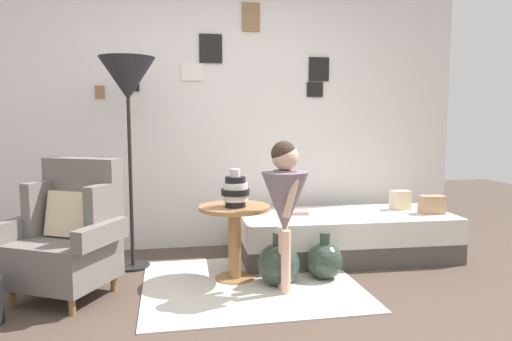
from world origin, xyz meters
name	(u,v)px	position (x,y,z in m)	size (l,w,h in m)	color
ground_plane	(261,329)	(0.00, 0.00, 0.00)	(12.00, 12.00, 0.00)	#4C3D33
gallery_wall	(222,114)	(0.00, 1.95, 1.30)	(4.80, 0.12, 2.60)	silver
rug	(251,284)	(0.07, 0.74, 0.01)	(1.60, 1.38, 0.01)	silver
armchair	(70,235)	(-1.22, 0.79, 0.44)	(0.90, 0.83, 0.97)	olive
daybed	(345,235)	(1.05, 1.30, 0.20)	(1.93, 0.87, 0.40)	#4C4742
pillow_head	(432,205)	(1.81, 1.17, 0.48)	(0.22, 0.12, 0.16)	tan
pillow_mid	(400,200)	(1.63, 1.41, 0.49)	(0.17, 0.12, 0.18)	beige
side_table	(235,227)	(-0.03, 0.89, 0.42)	(0.55, 0.55, 0.59)	#9E7042
vase_striped	(235,191)	(-0.03, 0.85, 0.71)	(0.22, 0.22, 0.29)	black
floor_lamp	(128,85)	(-0.84, 1.35, 1.53)	(0.45, 0.45, 1.75)	black
person_child	(285,197)	(0.28, 0.56, 0.70)	(0.34, 0.34, 1.10)	#D8AD8E
book_on_daybed	(296,212)	(0.60, 1.38, 0.42)	(0.22, 0.16, 0.03)	#AD8E8D
demijohn_near	(279,264)	(0.28, 0.70, 0.17)	(0.32, 0.32, 0.41)	#2D3D33
demijohn_far	(325,260)	(0.66, 0.78, 0.15)	(0.29, 0.29, 0.37)	#2D3D33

